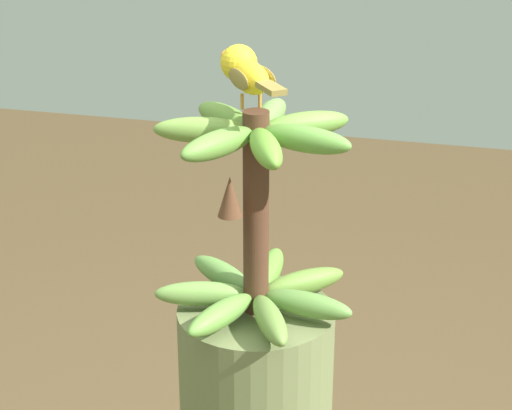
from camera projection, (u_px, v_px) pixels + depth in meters
banana_bunch at (255, 215)px, 1.35m from camera, size 0.30×0.31×0.32m
perched_bird at (246, 71)px, 1.30m from camera, size 0.16×0.13×0.08m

